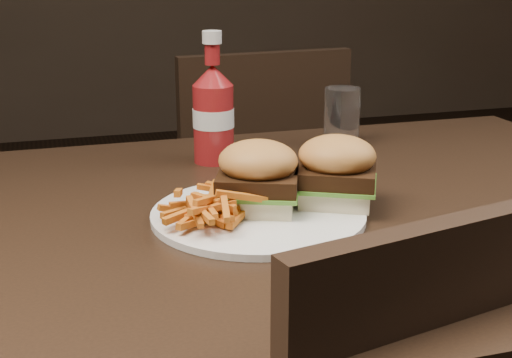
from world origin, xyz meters
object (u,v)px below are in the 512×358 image
object	(u,v)px
dining_table	(283,220)
ketchup_bottle	(214,125)
chair_far	(238,218)
plate	(258,215)
tumbler	(342,116)

from	to	relation	value
dining_table	ketchup_bottle	bearing A→B (deg)	99.12
chair_far	dining_table	bearing A→B (deg)	74.91
plate	ketchup_bottle	world-z (taller)	ketchup_bottle
dining_table	tumbler	distance (m)	0.34
plate	tumbler	size ratio (longest dim) A/B	2.83
dining_table	chair_far	bearing A→B (deg)	79.12
dining_table	plate	bearing A→B (deg)	-143.88
chair_far	tumbler	bearing A→B (deg)	90.68
ketchup_bottle	dining_table	bearing A→B (deg)	-80.88
ketchup_bottle	plate	bearing A→B (deg)	-91.50
chair_far	ketchup_bottle	world-z (taller)	ketchup_bottle
dining_table	ketchup_bottle	distance (m)	0.25
plate	ketchup_bottle	bearing A→B (deg)	88.50
dining_table	tumbler	size ratio (longest dim) A/B	12.38
chair_far	tumbler	xyz separation A→B (m)	(0.04, -0.52, 0.38)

